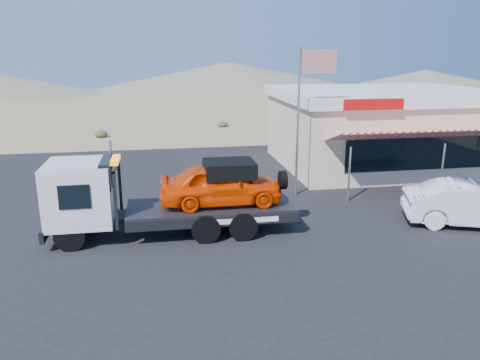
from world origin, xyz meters
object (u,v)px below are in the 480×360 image
Objects in this scene: white_sedan at (474,204)px; jerky_store at (380,127)px; flagpole at (304,104)px; tow_truck at (166,193)px.

jerky_store is at bearing 13.77° from white_sedan.
flagpole reaches higher than jerky_store.
tow_truck reaches higher than white_sedan.
flagpole is (5.61, 3.38, 2.36)m from tow_truck.
jerky_store is (0.86, 8.94, 1.22)m from white_sedan.
flagpole reaches higher than tow_truck.
jerky_store reaches higher than white_sedan.
flagpole is at bearing 65.75° from white_sedan.
flagpole is (-5.57, -4.47, 1.77)m from jerky_store.
flagpole is at bearing -141.21° from jerky_store.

